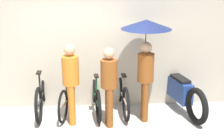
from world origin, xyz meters
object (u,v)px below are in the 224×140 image
pedestrian_leading (71,78)px  motorcycle (179,91)px  parked_bicycle_3 (122,94)px  parked_bicycle_2 (96,96)px  pedestrian_center (109,82)px  parked_bicycle_1 (69,96)px  parked_bicycle_0 (42,95)px  pedestrian_trailing (146,43)px

pedestrian_leading → motorcycle: bearing=10.0°
parked_bicycle_3 → motorcycle: bearing=-93.9°
parked_bicycle_3 → parked_bicycle_2: bearing=88.8°
parked_bicycle_3 → pedestrian_center: (-0.32, -0.66, 0.54)m
pedestrian_leading → pedestrian_center: size_ratio=1.03×
parked_bicycle_2 → parked_bicycle_3: 0.57m
parked_bicycle_1 → parked_bicycle_2: 0.57m
pedestrian_center → parked_bicycle_3: bearing=58.6°
parked_bicycle_0 → pedestrian_leading: size_ratio=1.10×
parked_bicycle_0 → pedestrian_leading: 1.04m
parked_bicycle_0 → motorcycle: 2.95m
parked_bicycle_0 → parked_bicycle_2: size_ratio=1.05×
parked_bicycle_2 → parked_bicycle_3: parked_bicycle_2 is taller
pedestrian_center → motorcycle: bearing=17.0°
parked_bicycle_2 → parked_bicycle_1: bearing=83.6°
parked_bicycle_3 → pedestrian_leading: pedestrian_leading is taller
parked_bicycle_1 → parked_bicycle_3: parked_bicycle_1 is taller
parked_bicycle_1 → parked_bicycle_3: (1.14, 0.01, 0.01)m
pedestrian_trailing → motorcycle: pedestrian_trailing is taller
parked_bicycle_1 → pedestrian_leading: (0.10, -0.52, 0.58)m
parked_bicycle_3 → pedestrian_leading: (-1.05, -0.52, 0.57)m
pedestrian_trailing → pedestrian_center: bearing=-156.0°
pedestrian_center → pedestrian_trailing: bearing=16.0°
parked_bicycle_1 → motorcycle: parked_bicycle_1 is taller
parked_bicycle_2 → parked_bicycle_3: bearing=-92.9°
parked_bicycle_0 → parked_bicycle_2: (1.14, -0.06, -0.03)m
parked_bicycle_2 → parked_bicycle_3: size_ratio=1.00×
parked_bicycle_1 → pedestrian_center: (0.82, -0.65, 0.55)m
parked_bicycle_0 → pedestrian_center: size_ratio=1.14×
parked_bicycle_3 → pedestrian_trailing: pedestrian_trailing is taller
parked_bicycle_3 → pedestrian_trailing: (0.41, -0.37, 1.21)m
pedestrian_leading → pedestrian_trailing: pedestrian_trailing is taller
parked_bicycle_3 → pedestrian_center: pedestrian_center is taller
parked_bicycle_1 → pedestrian_center: pedestrian_center is taller
parked_bicycle_2 → motorcycle: size_ratio=0.79×
parked_bicycle_2 → pedestrian_leading: bearing=131.7°
parked_bicycle_1 → pedestrian_trailing: pedestrian_trailing is taller
pedestrian_trailing → parked_bicycle_2: bearing=163.0°
parked_bicycle_3 → pedestrian_leading: 1.30m
pedestrian_leading → motorcycle: size_ratio=0.76×
parked_bicycle_2 → pedestrian_center: pedestrian_center is taller
parked_bicycle_3 → pedestrian_leading: bearing=113.4°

